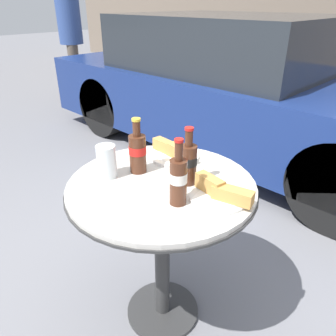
{
  "coord_description": "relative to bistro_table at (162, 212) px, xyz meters",
  "views": [
    {
      "loc": [
        0.8,
        -0.79,
        1.38
      ],
      "look_at": [
        0.0,
        0.04,
        0.79
      ],
      "focal_mm": 35.0,
      "sensor_mm": 36.0,
      "label": 1
    }
  ],
  "objects": [
    {
      "name": "cola_bottle_center",
      "position": [
        0.15,
        -0.06,
        0.24
      ],
      "size": [
        0.06,
        0.06,
        0.24
      ],
      "color": "#4C2819",
      "rests_on": "bistro_table"
    },
    {
      "name": "bistro_table",
      "position": [
        0.0,
        0.0,
        0.0
      ],
      "size": [
        0.76,
        0.76,
        0.74
      ],
      "color": "#333333",
      "rests_on": "ground_plane"
    },
    {
      "name": "parked_car",
      "position": [
        -0.97,
        2.0,
        0.0
      ],
      "size": [
        4.05,
        1.7,
        1.26
      ],
      "color": "navy",
      "rests_on": "ground_plane"
    },
    {
      "name": "cola_bottle_right",
      "position": [
        0.07,
        0.07,
        0.23
      ],
      "size": [
        0.07,
        0.07,
        0.23
      ],
      "color": "#4C2819",
      "rests_on": "bistro_table"
    },
    {
      "name": "lunch_plate_near",
      "position": [
        0.24,
        0.06,
        0.17
      ],
      "size": [
        0.23,
        0.2,
        0.07
      ],
      "color": "white",
      "rests_on": "bistro_table"
    },
    {
      "name": "lunch_plate_far",
      "position": [
        -0.12,
        0.2,
        0.17
      ],
      "size": [
        0.24,
        0.22,
        0.07
      ],
      "color": "white",
      "rests_on": "bistro_table"
    },
    {
      "name": "cola_bottle_left",
      "position": [
        -0.14,
        -0.0,
        0.23
      ],
      "size": [
        0.07,
        0.07,
        0.23
      ],
      "color": "#4C2819",
      "rests_on": "bistro_table"
    },
    {
      "name": "drinking_glass",
      "position": [
        -0.19,
        -0.12,
        0.21
      ],
      "size": [
        0.08,
        0.08,
        0.13
      ],
      "color": "#C68923",
      "rests_on": "bistro_table"
    },
    {
      "name": "ground_plane",
      "position": [
        0.0,
        0.0,
        -0.59
      ],
      "size": [
        30.0,
        30.0,
        0.0
      ],
      "primitive_type": "plane",
      "color": "slate"
    },
    {
      "name": "pedestrian",
      "position": [
        -3.83,
        1.93,
        0.34
      ],
      "size": [
        0.34,
        0.34,
        1.66
      ],
      "color": "brown",
      "rests_on": "ground_plane"
    }
  ]
}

